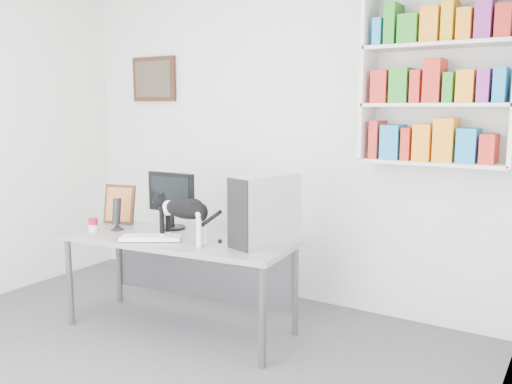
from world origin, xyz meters
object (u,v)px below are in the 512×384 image
at_px(soup_can, 93,225).
at_px(speaker, 117,213).
at_px(bookshelf, 438,75).
at_px(keyboard, 151,238).
at_px(leaning_print, 120,203).
at_px(cat, 184,220).
at_px(pc_tower, 265,210).
at_px(monitor, 172,200).
at_px(desk, 180,284).

bearing_deg(soup_can, speaker, 48.18).
bearing_deg(bookshelf, keyboard, -146.62).
height_order(leaning_print, cat, cat).
bearing_deg(cat, bookshelf, 36.27).
xyz_separation_m(pc_tower, speaker, (-1.19, -0.21, -0.11)).
relative_size(bookshelf, soup_can, 12.27).
distance_m(monitor, soup_can, 0.62).
height_order(keyboard, pc_tower, pc_tower).
xyz_separation_m(leaning_print, soup_can, (0.05, -0.32, -0.11)).
distance_m(speaker, cat, 0.70).
xyz_separation_m(speaker, soup_can, (-0.12, -0.13, -0.08)).
distance_m(soup_can, cat, 0.82).
bearing_deg(bookshelf, desk, -149.20).
relative_size(bookshelf, keyboard, 2.93).
bearing_deg(pc_tower, soup_can, -149.13).
height_order(monitor, keyboard, monitor).
height_order(desk, pc_tower, pc_tower).
height_order(pc_tower, cat, pc_tower).
bearing_deg(leaning_print, monitor, -8.30).
relative_size(desk, speaker, 6.57).
bearing_deg(monitor, soup_can, -140.80).
bearing_deg(soup_can, keyboard, 3.40).
distance_m(bookshelf, keyboard, 2.29).
distance_m(pc_tower, speaker, 1.22).
relative_size(keyboard, cat, 0.80).
bearing_deg(leaning_print, pc_tower, -15.02).
relative_size(bookshelf, cat, 2.35).
bearing_deg(pc_tower, keyboard, -141.41).
bearing_deg(bookshelf, leaning_print, -160.38).
distance_m(speaker, leaning_print, 0.25).
relative_size(monitor, pc_tower, 0.93).
relative_size(pc_tower, soup_can, 4.76).
bearing_deg(keyboard, monitor, 75.83).
height_order(monitor, leaning_print, monitor).
xyz_separation_m(desk, leaning_print, (-0.71, 0.12, 0.51)).
bearing_deg(pc_tower, desk, -151.45).
bearing_deg(leaning_print, keyboard, -41.55).
bearing_deg(speaker, leaning_print, 123.25).
relative_size(bookshelf, leaning_print, 3.82).
height_order(monitor, cat, monitor).
bearing_deg(bookshelf, cat, -143.55).
distance_m(desk, speaker, 0.73).
bearing_deg(desk, cat, -43.90).
relative_size(keyboard, soup_can, 4.19).
bearing_deg(soup_can, desk, 16.94).
height_order(bookshelf, cat, bookshelf).
xyz_separation_m(monitor, soup_can, (-0.45, -0.39, -0.17)).
distance_m(bookshelf, pc_tower, 1.50).
bearing_deg(desk, pc_tower, 5.93).
height_order(monitor, soup_can, monitor).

